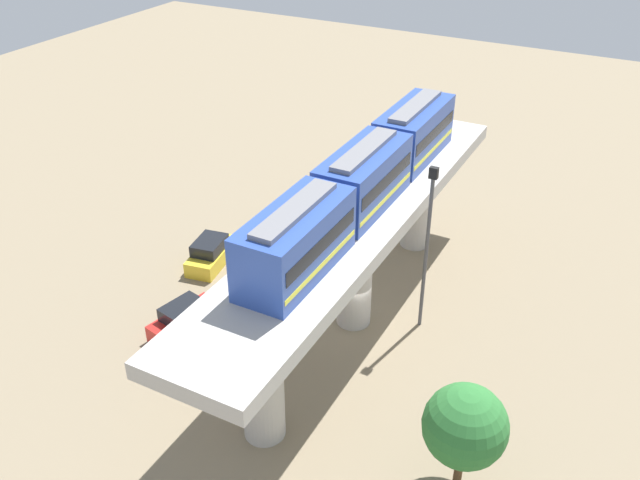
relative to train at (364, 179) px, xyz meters
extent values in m
plane|color=#84755B|center=(0.00, 0.71, -8.58)|extent=(120.00, 120.00, 0.00)
cylinder|color=#B7B2AA|center=(0.00, -8.66, -5.45)|extent=(1.90, 1.90, 6.24)
cylinder|color=#B7B2AA|center=(0.00, 0.71, -5.45)|extent=(1.90, 1.90, 6.24)
cylinder|color=#B7B2AA|center=(0.00, 10.09, -5.45)|extent=(1.90, 1.90, 6.24)
cube|color=#B7B2AA|center=(0.00, 0.71, -1.93)|extent=(5.20, 28.85, 0.80)
cube|color=#2D4CA5|center=(0.00, -6.95, -0.03)|extent=(2.60, 6.60, 3.00)
cube|color=black|center=(0.00, -6.95, 0.22)|extent=(2.64, 6.07, 0.70)
cube|color=yellow|center=(0.00, -6.95, -0.78)|extent=(2.64, 6.34, 0.24)
cube|color=slate|center=(0.00, -6.95, 1.59)|extent=(1.10, 5.61, 0.24)
cube|color=#2D4CA5|center=(0.00, 0.00, -0.03)|extent=(2.60, 6.60, 3.00)
cube|color=black|center=(0.00, 0.00, 0.22)|extent=(2.64, 6.07, 0.70)
cube|color=yellow|center=(0.00, 0.00, -0.78)|extent=(2.64, 6.34, 0.24)
cube|color=slate|center=(0.00, 0.00, 1.59)|extent=(1.10, 5.61, 0.24)
cube|color=#2D4CA5|center=(0.00, 6.95, -0.03)|extent=(2.60, 6.60, 3.00)
cube|color=black|center=(0.00, 6.95, 0.22)|extent=(2.64, 6.07, 0.70)
cube|color=yellow|center=(0.00, 6.95, -0.78)|extent=(2.64, 6.34, 0.24)
cube|color=slate|center=(0.00, 6.95, 1.59)|extent=(1.10, 5.61, 0.24)
cube|color=red|center=(7.74, 5.73, -8.08)|extent=(2.65, 4.49, 1.00)
cube|color=black|center=(7.74, 5.88, -7.20)|extent=(2.09, 2.59, 0.76)
cube|color=yellow|center=(10.50, -0.47, -8.08)|extent=(2.49, 4.45, 1.00)
cube|color=black|center=(10.50, -0.32, -7.20)|extent=(2.01, 2.55, 0.76)
cylinder|color=brown|center=(-8.71, 8.79, -7.32)|extent=(0.36, 0.36, 2.52)
sphere|color=#2D7233|center=(-8.71, 8.79, -5.10)|extent=(3.48, 3.48, 3.48)
cylinder|color=#4C4C51|center=(-3.40, -0.76, -4.05)|extent=(0.20, 0.20, 9.04)
cube|color=black|center=(-3.40, -0.76, 0.77)|extent=(0.44, 0.28, 0.60)
camera|label=1|loc=(-12.75, 28.72, 15.43)|focal=38.63mm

